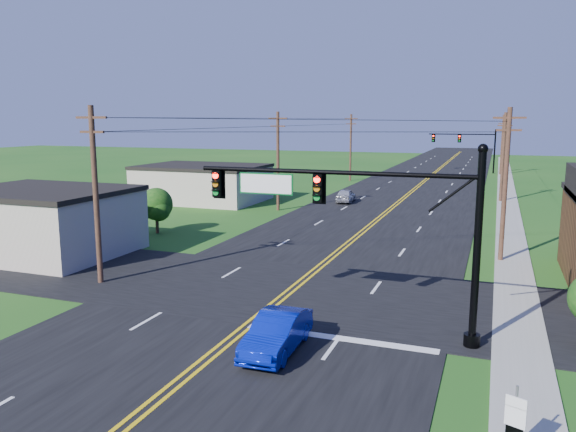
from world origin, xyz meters
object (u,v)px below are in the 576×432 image
at_px(blue_car, 277,334).
at_px(route_sign, 515,419).
at_px(signal_mast_main, 356,214).
at_px(signal_mast_far, 465,144).

bearing_deg(blue_car, route_sign, -29.76).
distance_m(signal_mast_main, signal_mast_far, 72.00).
bearing_deg(signal_mast_main, blue_car, -125.73).
xyz_separation_m(signal_mast_main, route_sign, (5.72, -7.18, -3.56)).
bearing_deg(route_sign, blue_car, 173.35).
xyz_separation_m(signal_mast_far, route_sign, (5.62, -79.18, -3.35)).
bearing_deg(signal_mast_far, route_sign, -85.94).
height_order(blue_car, route_sign, route_sign).
relative_size(signal_mast_far, blue_car, 2.60).
xyz_separation_m(signal_mast_main, blue_car, (-2.12, -2.94, -4.05)).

